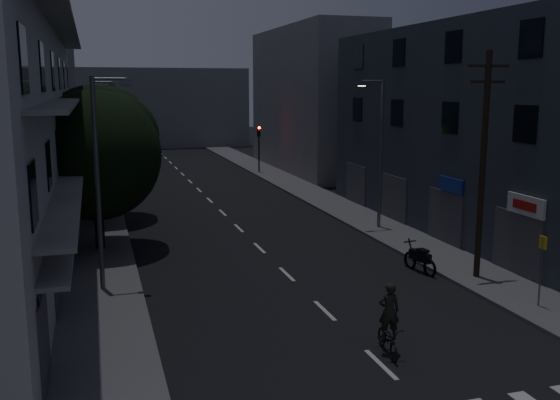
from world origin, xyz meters
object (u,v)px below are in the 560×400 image
utility_pole (483,161)px  motorcycle (420,260)px  cyclist (388,330)px  bus_stop_sign (542,258)px

utility_pole → motorcycle: bearing=135.8°
motorcycle → cyclist: (-5.01, -7.11, 0.20)m
utility_pole → motorcycle: 4.92m
motorcycle → cyclist: bearing=-133.8°
utility_pole → bus_stop_sign: (0.06, -3.66, -2.98)m
bus_stop_sign → motorcycle: 5.74m
motorcycle → bus_stop_sign: bearing=-80.5°
bus_stop_sign → cyclist: size_ratio=1.15×
utility_pole → motorcycle: utility_pole is taller
cyclist → utility_pole: bearing=47.5°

